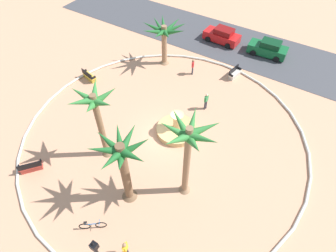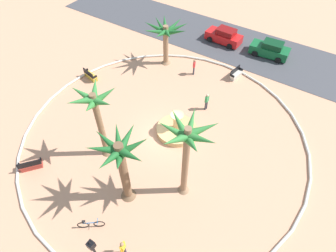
% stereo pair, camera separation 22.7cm
% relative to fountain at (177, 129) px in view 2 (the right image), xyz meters
% --- Properties ---
extents(ground_plane, '(80.00, 80.00, 0.00)m').
position_rel_fountain_xyz_m(ground_plane, '(-0.64, -0.86, -0.30)').
color(ground_plane, tan).
extents(plaza_curb, '(22.63, 22.63, 0.20)m').
position_rel_fountain_xyz_m(plaza_curb, '(-0.64, -0.86, -0.20)').
color(plaza_curb, silver).
rests_on(plaza_curb, ground).
extents(street_asphalt, '(48.00, 8.00, 0.03)m').
position_rel_fountain_xyz_m(street_asphalt, '(-0.64, 14.85, -0.28)').
color(street_asphalt, '#424247').
rests_on(street_asphalt, ground).
extents(fountain, '(3.29, 3.29, 1.99)m').
position_rel_fountain_xyz_m(fountain, '(0.00, 0.00, 0.00)').
color(fountain, tan).
rests_on(fountain, ground).
extents(palm_tree_near_fountain, '(3.54, 3.52, 6.68)m').
position_rel_fountain_xyz_m(palm_tree_near_fountain, '(3.22, -4.26, 4.82)').
color(palm_tree_near_fountain, '#8E6B4C').
rests_on(palm_tree_near_fountain, ground).
extents(palm_tree_by_curb, '(4.45, 4.46, 4.42)m').
position_rel_fountain_xyz_m(palm_tree_by_curb, '(-6.05, 7.54, 3.06)').
color(palm_tree_by_curb, '#8E6B4C').
rests_on(palm_tree_by_curb, ground).
extents(palm_tree_mid_plaza, '(3.37, 3.18, 6.21)m').
position_rel_fountain_xyz_m(palm_tree_mid_plaza, '(-3.34, -4.73, 4.31)').
color(palm_tree_mid_plaza, brown).
rests_on(palm_tree_mid_plaza, ground).
extents(palm_tree_far_side, '(3.66, 3.67, 5.79)m').
position_rel_fountain_xyz_m(palm_tree_far_side, '(0.29, -6.66, 3.91)').
color(palm_tree_far_side, brown).
rests_on(palm_tree_far_side, ground).
extents(bench_east, '(0.76, 1.66, 1.00)m').
position_rel_fountain_xyz_m(bench_east, '(1.06, 9.26, 0.05)').
color(bench_east, beige).
rests_on(bench_east, ground).
extents(bench_west, '(1.39, 1.56, 1.00)m').
position_rel_fountain_xyz_m(bench_west, '(-6.98, -8.79, 0.05)').
color(bench_west, '#B73D33').
rests_on(bench_west, ground).
extents(bench_north, '(1.67, 0.83, 1.00)m').
position_rel_fountain_xyz_m(bench_north, '(-10.73, 1.29, 0.05)').
color(bench_north, gold).
rests_on(bench_north, ground).
extents(bicycle_red_frame, '(1.40, 1.09, 0.94)m').
position_rel_fountain_xyz_m(bicycle_red_frame, '(-0.24, -9.64, 0.09)').
color(bicycle_red_frame, black).
rests_on(bicycle_red_frame, ground).
extents(person_cyclist_helmet, '(0.28, 0.52, 1.70)m').
position_rel_fountain_xyz_m(person_cyclist_helmet, '(2.52, -9.78, 0.66)').
color(person_cyclist_helmet, '#33333D').
rests_on(person_cyclist_helmet, ground).
extents(person_cyclist_photo, '(0.30, 0.50, 1.68)m').
position_rel_fountain_xyz_m(person_cyclist_photo, '(-2.66, 7.43, 0.65)').
color(person_cyclist_photo, '#33333D').
rests_on(person_cyclist_photo, ground).
extents(person_pedestrian_stroll, '(0.26, 0.52, 1.71)m').
position_rel_fountain_xyz_m(person_pedestrian_stroll, '(0.72, 3.68, 0.66)').
color(person_pedestrian_stroll, '#33333D').
rests_on(person_pedestrian_stroll, ground).
extents(parked_car_leftmost, '(4.07, 2.05, 1.67)m').
position_rel_fountain_xyz_m(parked_car_leftmost, '(-2.76, 14.44, 0.48)').
color(parked_car_leftmost, red).
rests_on(parked_car_leftmost, ground).
extents(parked_car_second, '(4.10, 2.11, 1.67)m').
position_rel_fountain_xyz_m(parked_car_second, '(2.48, 14.66, 0.48)').
color(parked_car_second, '#145B2D').
rests_on(parked_car_second, ground).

